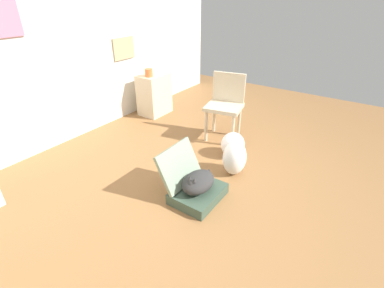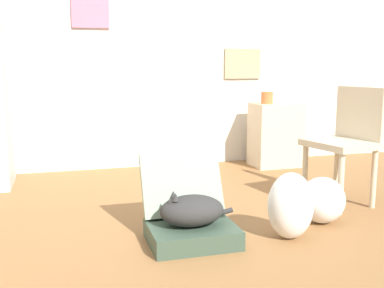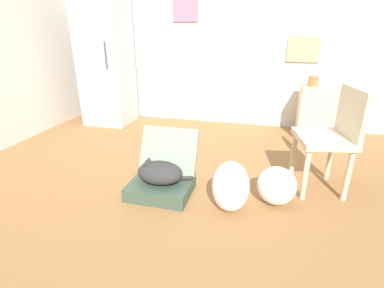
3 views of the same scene
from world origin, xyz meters
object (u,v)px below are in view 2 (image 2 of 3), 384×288
at_px(plastic_bag_clear, 322,200).
at_px(cat, 191,210).
at_px(suitcase_base, 192,234).
at_px(chair, 347,138).
at_px(vase_tall, 267,98).
at_px(plastic_bag_white, 291,206).
at_px(side_table, 276,135).

bearing_deg(plastic_bag_clear, cat, -173.44).
relative_size(suitcase_base, cat, 1.10).
distance_m(suitcase_base, chair, 1.52).
bearing_deg(vase_tall, plastic_bag_white, -110.82).
distance_m(suitcase_base, plastic_bag_clear, 0.97).
xyz_separation_m(suitcase_base, plastic_bag_white, (0.61, -0.09, 0.15)).
bearing_deg(plastic_bag_white, chair, 36.05).
height_order(suitcase_base, cat, cat).
bearing_deg(suitcase_base, side_table, 51.85).
height_order(suitcase_base, side_table, side_table).
bearing_deg(chair, vase_tall, 169.37).
bearing_deg(plastic_bag_white, side_table, 66.32).
bearing_deg(chair, plastic_bag_clear, -61.12).
xyz_separation_m(cat, vase_tall, (1.35, 1.85, 0.53)).
bearing_deg(side_table, vase_tall, -167.30).
distance_m(cat, chair, 1.49).
height_order(suitcase_base, plastic_bag_white, plastic_bag_white).
relative_size(plastic_bag_white, plastic_bag_clear, 1.32).
bearing_deg(plastic_bag_clear, side_table, 73.81).
relative_size(suitcase_base, chair, 0.58).
bearing_deg(cat, chair, 18.69).
bearing_deg(plastic_bag_clear, vase_tall, 77.43).
relative_size(cat, plastic_bag_clear, 1.49).
xyz_separation_m(side_table, vase_tall, (-0.13, -0.03, 0.40)).
bearing_deg(cat, vase_tall, 53.78).
height_order(plastic_bag_white, chair, chair).
height_order(plastic_bag_white, side_table, side_table).
xyz_separation_m(plastic_bag_white, plastic_bag_clear, (0.35, 0.20, -0.05)).
distance_m(side_table, chair, 1.42).
height_order(cat, plastic_bag_white, plastic_bag_white).
height_order(suitcase_base, chair, chair).
relative_size(plastic_bag_clear, vase_tall, 2.56).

